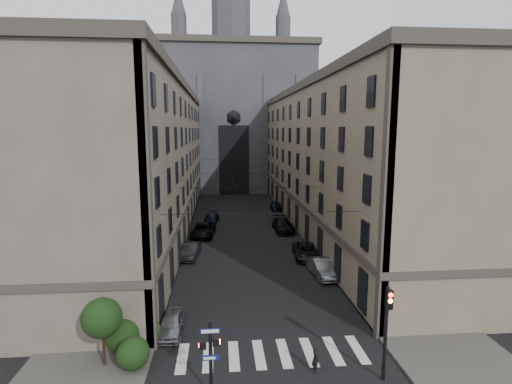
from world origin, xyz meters
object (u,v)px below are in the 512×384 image
object	(u,v)px
car_right_midnear	(306,251)
traffic_light_right	(387,322)
car_left_midfar	(203,230)
car_left_far	(211,218)
pedestrian	(315,359)
car_right_near	(322,268)
car_left_near	(172,324)
car_left_midnear	(191,251)
pedestrian_signal_left	(210,353)
car_right_midfar	(283,225)
car_right_far	(276,206)
gothic_tower	(232,109)

from	to	relation	value
car_right_midnear	traffic_light_right	bearing A→B (deg)	-86.20
car_left_midfar	car_left_far	size ratio (longest dim) A/B	1.27
traffic_light_right	pedestrian	distance (m)	4.40
car_left_far	car_right_near	size ratio (longest dim) A/B	0.97
car_right_midnear	car_left_near	bearing A→B (deg)	-125.28
car_left_midnear	car_right_midnear	bearing A→B (deg)	0.99
car_left_midnear	pedestrian_signal_left	bearing A→B (deg)	-77.22
pedestrian_signal_left	car_left_midfar	size ratio (longest dim) A/B	0.68
car_right_midfar	pedestrian	size ratio (longest dim) A/B	3.65
car_left_near	car_left_midfar	bearing A→B (deg)	90.03
car_right_near	car_left_near	bearing A→B (deg)	-148.36
car_left_far	car_left_midfar	bearing A→B (deg)	-89.15
car_right_midfar	car_right_far	bearing A→B (deg)	83.73
car_left_midfar	car_right_midfar	distance (m)	10.45
car_left_midfar	car_right_far	bearing A→B (deg)	58.47
car_left_midnear	car_left_far	xyz separation A→B (m)	(1.84, 15.63, -0.09)
pedestrian_signal_left	pedestrian	size ratio (longest dim) A/B	2.57
traffic_light_right	car_right_midnear	bearing A→B (deg)	89.25
traffic_light_right	car_right_near	xyz separation A→B (m)	(0.60, 15.23, -2.51)
pedestrian_signal_left	car_right_midnear	size ratio (longest dim) A/B	0.76
car_left_midfar	car_right_far	size ratio (longest dim) A/B	1.37
gothic_tower	car_left_far	size ratio (longest dim) A/B	12.59
car_right_far	pedestrian	distance (m)	44.19
car_right_midfar	pedestrian_signal_left	bearing A→B (deg)	-107.50
car_left_near	car_right_far	distance (m)	40.93
car_left_midfar	car_right_midnear	distance (m)	14.46
traffic_light_right	car_left_far	size ratio (longest dim) A/B	1.13
pedestrian_signal_left	car_left_near	bearing A→B (deg)	112.45
car_left_midfar	car_right_near	size ratio (longest dim) A/B	1.24
gothic_tower	pedestrian	size ratio (longest dim) A/B	37.21
car_left_far	car_right_far	bearing A→B (deg)	44.69
traffic_light_right	car_left_far	xyz separation A→B (m)	(-9.82, 37.26, -2.62)
pedestrian_signal_left	car_right_midnear	xyz separation A→B (m)	(9.38, 20.97, -1.59)
car_left_midnear	car_right_midfar	size ratio (longest dim) A/B	0.81
pedestrian_signal_left	car_right_midnear	world-z (taller)	pedestrian_signal_left
car_right_far	car_left_midnear	bearing A→B (deg)	-117.05
pedestrian_signal_left	car_left_midnear	xyz separation A→B (m)	(-2.54, 22.05, -1.56)
car_left_near	car_left_midfar	xyz separation A→B (m)	(1.10, 23.89, 0.15)
car_left_far	car_right_midfar	bearing A→B (deg)	-23.50
car_left_near	car_left_midnear	size ratio (longest dim) A/B	0.85
gothic_tower	pedestrian_signal_left	size ratio (longest dim) A/B	14.50
car_left_midnear	car_left_far	world-z (taller)	car_left_midnear
car_left_midnear	car_left_midfar	distance (m)	8.39
pedestrian	gothic_tower	bearing A→B (deg)	-6.43
car_left_midnear	car_right_far	distance (m)	26.46
pedestrian	car_left_midfar	bearing A→B (deg)	5.95
pedestrian_signal_left	traffic_light_right	size ratio (longest dim) A/B	0.77
car_right_near	car_right_midfar	xyz separation A→B (m)	(-0.97, 16.29, 0.04)
car_left_far	pedestrian	distance (m)	36.74
car_right_midnear	car_right_far	xyz separation A→B (m)	(0.33, 24.54, -0.00)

